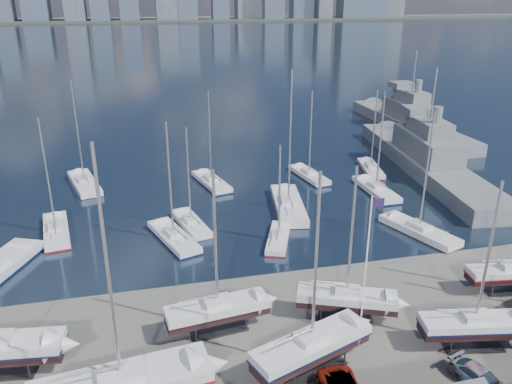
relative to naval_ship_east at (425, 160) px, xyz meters
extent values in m
plane|color=#605E59|center=(-31.06, -35.99, -1.66)|extent=(1400.00, 1400.00, 0.00)
cube|color=#182838|center=(-31.06, 274.01, -1.81)|extent=(1400.00, 600.00, 0.40)
cube|color=#2D332D|center=(-31.06, 534.01, -0.56)|extent=(1400.00, 80.00, 2.20)
cube|color=#475166|center=(-142.25, 532.60, 19.11)|extent=(26.03, 30.49, 37.14)
cube|color=#595E66|center=(89.18, 537.79, 18.38)|extent=(28.49, 22.03, 35.69)
cube|color=#2D2D33|center=(-56.32, -35.00, -1.58)|extent=(5.58, 3.07, 0.16)
cube|color=silver|center=(-47.14, -41.33, 0.96)|extent=(12.19, 4.74, 0.95)
cube|color=silver|center=(-47.14, -41.33, 1.69)|extent=(3.19, 2.34, 0.50)
cylinder|color=#B2B2B7|center=(-47.14, -41.33, 9.45)|extent=(0.22, 0.22, 16.02)
cube|color=#2D2D33|center=(-39.49, -33.78, -1.58)|extent=(5.05, 2.81, 0.16)
cube|color=black|center=(-39.49, -33.78, -0.11)|extent=(8.93, 3.20, 0.70)
cube|color=silver|center=(-39.49, -33.78, 0.58)|extent=(8.98, 3.56, 0.70)
cube|color=silver|center=(-39.49, -33.78, 1.18)|extent=(2.36, 1.74, 0.50)
cylinder|color=#B2B2B7|center=(-39.49, -33.78, 6.83)|extent=(0.22, 0.22, 11.79)
cube|color=#2D2D33|center=(-33.38, -40.10, -1.58)|extent=(5.89, 4.15, 0.16)
cube|color=black|center=(-33.38, -40.10, -0.07)|extent=(9.96, 5.54, 0.78)
cube|color=silver|center=(-33.38, -40.10, 0.71)|extent=(10.10, 5.92, 0.78)
cube|color=#0C153C|center=(-33.38, -40.10, 0.35)|extent=(10.20, 5.98, 0.16)
cube|color=silver|center=(-33.38, -40.10, 1.35)|extent=(2.85, 2.38, 0.50)
cylinder|color=#B2B2B7|center=(-33.38, -40.10, 7.69)|extent=(0.22, 0.22, 13.17)
cube|color=#2D2D33|center=(-28.28, -34.69, -1.58)|extent=(5.19, 3.81, 0.16)
cube|color=black|center=(-28.28, -34.69, -0.12)|extent=(8.70, 5.19, 0.69)
cube|color=silver|center=(-28.28, -34.69, 0.57)|extent=(8.84, 5.52, 0.69)
cube|color=silver|center=(-28.28, -34.69, 1.16)|extent=(2.53, 2.16, 0.50)
cylinder|color=#B2B2B7|center=(-28.28, -34.69, 6.70)|extent=(0.22, 0.22, 11.58)
cube|color=#2D2D33|center=(-19.77, -40.55, -1.58)|extent=(5.07, 3.00, 0.16)
cube|color=black|center=(-19.77, -40.55, -0.12)|extent=(8.88, 3.57, 0.69)
cube|color=silver|center=(-19.77, -40.55, 0.57)|extent=(8.94, 3.93, 0.69)
cube|color=#0C153C|center=(-19.77, -40.55, 0.26)|extent=(9.03, 3.97, 0.14)
cube|color=silver|center=(-19.77, -40.55, 1.17)|extent=(2.39, 1.82, 0.50)
cylinder|color=#B2B2B7|center=(-19.77, -40.55, 6.76)|extent=(0.22, 0.22, 11.68)
cube|color=#2D2D33|center=(-11.43, -34.18, -1.58)|extent=(4.64, 2.58, 0.16)
cube|color=black|center=(-11.43, -34.18, -0.14)|extent=(8.21, 2.94, 0.64)
cube|color=silver|center=(-11.43, -34.18, 0.50)|extent=(8.25, 3.27, 0.64)
cube|color=maroon|center=(-11.43, -34.18, 0.20)|extent=(8.33, 3.30, 0.13)
cube|color=silver|center=(-11.43, -34.18, 1.07)|extent=(2.17, 1.60, 0.50)
cube|color=black|center=(-55.34, -11.31, -1.93)|extent=(3.85, 10.01, 0.78)
cube|color=silver|center=(-55.34, -11.31, -1.14)|extent=(4.25, 10.08, 0.78)
cube|color=maroon|center=(-55.34, -11.31, -1.50)|extent=(4.30, 10.18, 0.16)
cube|color=silver|center=(-55.34, -11.31, -0.50)|extent=(2.01, 2.67, 0.50)
cylinder|color=#B2B2B7|center=(-55.34, -11.31, 5.84)|extent=(0.22, 0.22, 13.18)
cube|color=black|center=(-53.36, 4.69, -1.96)|extent=(5.42, 11.28, 0.88)
cube|color=silver|center=(-53.36, 4.69, -1.09)|extent=(5.86, 11.41, 0.88)
cube|color=silver|center=(-53.36, 4.69, -0.40)|extent=(2.50, 3.14, 0.50)
cylinder|color=#B2B2B7|center=(-53.36, 4.69, 6.77)|extent=(0.22, 0.22, 14.83)
cube|color=black|center=(-41.86, -16.23, -1.93)|extent=(5.36, 9.97, 0.78)
cube|color=silver|center=(-41.86, -16.23, -1.15)|extent=(5.75, 10.10, 0.78)
cube|color=#0C153C|center=(-41.86, -16.23, -1.50)|extent=(5.80, 10.20, 0.16)
cube|color=silver|center=(-41.86, -16.23, -0.51)|extent=(2.34, 2.84, 0.50)
cylinder|color=#B2B2B7|center=(-41.86, -16.23, 5.82)|extent=(0.22, 0.22, 13.16)
cube|color=black|center=(-39.48, -12.87, -1.89)|extent=(3.97, 8.88, 0.69)
cube|color=silver|center=(-39.48, -12.87, -1.20)|extent=(4.32, 8.97, 0.69)
cube|color=silver|center=(-39.48, -12.87, -0.60)|extent=(1.91, 2.43, 0.50)
cylinder|color=#B2B2B7|center=(-39.48, -12.87, 4.98)|extent=(0.22, 0.22, 11.67)
cube|color=black|center=(-34.86, 1.13, -1.93)|extent=(4.60, 10.03, 0.78)
cube|color=silver|center=(-34.86, 1.13, -1.14)|extent=(5.00, 10.13, 0.78)
cube|color=#0C153C|center=(-34.86, 1.13, -1.50)|extent=(5.05, 10.23, 0.16)
cube|color=silver|center=(-34.86, 1.13, -0.50)|extent=(2.18, 2.76, 0.50)
cylinder|color=#B2B2B7|center=(-34.86, 1.13, 5.83)|extent=(0.22, 0.22, 13.17)
cube|color=black|center=(-30.04, -19.12, -1.87)|extent=(4.67, 8.15, 0.64)
cube|color=silver|center=(-30.04, -19.12, -1.23)|extent=(4.99, 8.27, 0.64)
cube|color=maroon|center=(-30.04, -19.12, -1.52)|extent=(5.04, 8.35, 0.13)
cube|color=silver|center=(-30.04, -19.12, -0.66)|extent=(1.98, 2.35, 0.50)
cylinder|color=#B2B2B7|center=(-30.04, -19.12, 4.49)|extent=(0.22, 0.22, 10.80)
cube|color=black|center=(-26.24, -10.46, -2.02)|extent=(5.01, 12.99, 1.01)
cube|color=silver|center=(-26.24, -10.46, -1.00)|extent=(5.54, 13.08, 1.01)
cube|color=silver|center=(-26.24, -10.46, -0.25)|extent=(2.61, 3.47, 0.50)
cylinder|color=#B2B2B7|center=(-26.24, -10.46, 8.06)|extent=(0.22, 0.22, 17.11)
cube|color=black|center=(-19.56, 0.66, -1.91)|extent=(3.79, 9.62, 0.75)
cube|color=silver|center=(-19.56, 0.66, -1.16)|extent=(4.18, 9.68, 0.75)
cube|color=#0C153C|center=(-19.56, 0.66, -1.51)|extent=(4.22, 9.78, 0.15)
cube|color=silver|center=(-19.56, 0.66, -0.54)|extent=(1.95, 2.58, 0.50)
cylinder|color=#B2B2B7|center=(-19.56, 0.66, 5.54)|extent=(0.22, 0.22, 12.65)
cube|color=black|center=(-13.27, -21.21, -1.94)|extent=(5.80, 10.51, 0.82)
cube|color=silver|center=(-13.27, -21.21, -1.12)|extent=(6.20, 10.65, 0.82)
cube|color=silver|center=(-13.27, -21.21, -0.46)|extent=(2.50, 3.01, 0.50)
cylinder|color=#B2B2B7|center=(-13.27, -21.21, 6.24)|extent=(0.22, 0.22, 13.89)
cube|color=black|center=(-12.21, -7.56, -1.94)|extent=(2.71, 10.24, 0.81)
cube|color=silver|center=(-12.21, -7.56, -1.12)|extent=(3.13, 10.25, 0.81)
cube|color=#0C153C|center=(-12.21, -7.56, -1.50)|extent=(3.16, 10.36, 0.16)
cube|color=silver|center=(-12.21, -7.56, -0.47)|extent=(1.78, 2.59, 0.50)
cylinder|color=#B2B2B7|center=(-12.21, -7.56, 6.15)|extent=(0.22, 0.22, 13.74)
cube|color=black|center=(-8.79, 1.38, -1.91)|extent=(4.03, 9.38, 0.73)
cube|color=silver|center=(-8.79, 1.38, -1.18)|extent=(4.40, 9.46, 0.73)
cube|color=maroon|center=(-8.79, 1.38, -1.51)|extent=(4.45, 9.55, 0.15)
cube|color=silver|center=(-8.79, 1.38, -0.56)|extent=(1.98, 2.55, 0.50)
cylinder|color=#B2B2B7|center=(-8.79, 1.38, 5.35)|extent=(0.22, 0.22, 12.32)
cube|color=slate|center=(-0.01, -0.07, -1.22)|extent=(12.29, 44.36, 3.95)
cube|color=slate|center=(-0.01, -0.07, 2.55)|extent=(7.43, 15.91, 3.60)
cube|color=slate|center=(-0.01, -0.07, 5.55)|extent=(5.24, 9.21, 2.40)
cube|color=slate|center=(0.52, 4.28, 7.25)|extent=(5.41, 4.95, 1.20)
cylinder|color=#B2B2B7|center=(-0.01, -0.07, 10.75)|extent=(0.30, 0.30, 8.00)
cube|color=slate|center=(10.76, 24.45, -1.24)|extent=(7.09, 41.92, 3.77)
cube|color=slate|center=(10.76, 24.45, 2.45)|extent=(5.49, 14.70, 3.60)
cube|color=slate|center=(10.76, 24.45, 5.45)|extent=(4.10, 8.41, 2.40)
cube|color=slate|center=(10.72, 28.63, 7.15)|extent=(4.73, 4.23, 1.20)
cylinder|color=#B2B2B7|center=(10.76, 24.45, 10.65)|extent=(0.30, 0.30, 8.00)
imported|color=gray|center=(-22.03, -44.73, -0.97)|extent=(3.29, 5.15, 1.39)
cylinder|color=white|center=(-27.96, -37.04, 4.58)|extent=(0.12, 0.12, 12.49)
cube|color=#20143F|center=(-27.44, -37.04, 10.20)|extent=(1.04, 0.05, 0.73)
camera|label=1|loc=(-44.46, -68.84, 24.81)|focal=35.00mm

